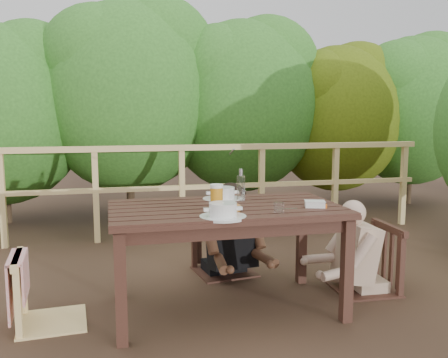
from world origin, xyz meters
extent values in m
plane|color=#4A3323|center=(0.00, 0.00, 0.00)|extent=(60.00, 60.00, 0.00)
cube|color=#351D16|center=(0.00, 0.00, 0.35)|extent=(1.53, 0.86, 0.71)
cube|color=#E2C178|center=(-1.14, 0.05, 0.44)|extent=(0.47, 0.47, 0.88)
cube|color=#351D16|center=(0.17, 0.75, 0.47)|extent=(0.53, 0.53, 0.94)
cube|color=#351D16|center=(1.11, 0.12, 0.47)|extent=(0.49, 0.49, 0.94)
cube|color=#E2C178|center=(0.00, 2.00, 0.51)|extent=(5.60, 0.10, 1.01)
cylinder|color=white|center=(-0.09, -0.31, 0.76)|extent=(0.29, 0.29, 0.10)
cylinder|color=silver|center=(0.05, 0.28, 0.76)|extent=(0.29, 0.29, 0.10)
ellipsoid|color=olive|center=(-0.01, -0.19, 0.75)|extent=(0.12, 0.09, 0.07)
cylinder|color=gold|center=(-0.07, -0.03, 0.79)|extent=(0.09, 0.09, 0.17)
cylinder|color=white|center=(0.15, 0.15, 0.83)|extent=(0.06, 0.06, 0.25)
cylinder|color=silver|center=(0.27, -0.30, 0.75)|extent=(0.07, 0.07, 0.08)
cube|color=white|center=(0.56, -0.18, 0.74)|extent=(0.16, 0.13, 0.06)
camera|label=1|loc=(-0.75, -3.07, 1.34)|focal=38.41mm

